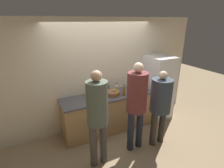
{
  "coord_description": "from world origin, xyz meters",
  "views": [
    {
      "loc": [
        -1.57,
        -2.98,
        2.54
      ],
      "look_at": [
        0.0,
        0.15,
        1.24
      ],
      "focal_mm": 28.0,
      "sensor_mm": 36.0,
      "label": 1
    }
  ],
  "objects_px": {
    "cup_yellow": "(86,95)",
    "utensil_crock": "(107,88)",
    "refrigerator": "(158,87)",
    "person_center": "(137,99)",
    "bottle_amber": "(124,91)",
    "person_right": "(161,101)",
    "fruit_bowl": "(112,93)",
    "bottle_clear": "(116,88)",
    "person_left": "(97,112)"
  },
  "relations": [
    {
      "from": "bottle_clear",
      "to": "cup_yellow",
      "type": "bearing_deg",
      "value": 178.26
    },
    {
      "from": "person_left",
      "to": "refrigerator",
      "type": "bearing_deg",
      "value": 23.47
    },
    {
      "from": "person_center",
      "to": "person_right",
      "type": "distance_m",
      "value": 0.54
    },
    {
      "from": "person_right",
      "to": "bottle_amber",
      "type": "xyz_separation_m",
      "value": [
        -0.39,
        0.79,
        -0.01
      ]
    },
    {
      "from": "refrigerator",
      "to": "person_center",
      "type": "distance_m",
      "value": 1.57
    },
    {
      "from": "bottle_amber",
      "to": "person_right",
      "type": "bearing_deg",
      "value": -63.82
    },
    {
      "from": "bottle_clear",
      "to": "person_right",
      "type": "bearing_deg",
      "value": -68.75
    },
    {
      "from": "person_right",
      "to": "cup_yellow",
      "type": "xyz_separation_m",
      "value": [
        -1.18,
        1.11,
        -0.06
      ]
    },
    {
      "from": "person_center",
      "to": "fruit_bowl",
      "type": "xyz_separation_m",
      "value": [
        -0.09,
        0.85,
        -0.18
      ]
    },
    {
      "from": "cup_yellow",
      "to": "utensil_crock",
      "type": "bearing_deg",
      "value": 10.4
    },
    {
      "from": "bottle_amber",
      "to": "utensil_crock",
      "type": "bearing_deg",
      "value": 119.01
    },
    {
      "from": "refrigerator",
      "to": "person_right",
      "type": "distance_m",
      "value": 1.23
    },
    {
      "from": "person_right",
      "to": "fruit_bowl",
      "type": "xyz_separation_m",
      "value": [
        -0.61,
        0.94,
        -0.06
      ]
    },
    {
      "from": "refrigerator",
      "to": "person_left",
      "type": "distance_m",
      "value": 2.32
    },
    {
      "from": "fruit_bowl",
      "to": "utensil_crock",
      "type": "height_order",
      "value": "utensil_crock"
    },
    {
      "from": "fruit_bowl",
      "to": "bottle_amber",
      "type": "bearing_deg",
      "value": -33.6
    },
    {
      "from": "fruit_bowl",
      "to": "person_left",
      "type": "bearing_deg",
      "value": -129.15
    },
    {
      "from": "refrigerator",
      "to": "utensil_crock",
      "type": "distance_m",
      "value": 1.42
    },
    {
      "from": "bottle_clear",
      "to": "bottle_amber",
      "type": "distance_m",
      "value": 0.3
    },
    {
      "from": "person_left",
      "to": "utensil_crock",
      "type": "xyz_separation_m",
      "value": [
        0.72,
        1.18,
        -0.12
      ]
    },
    {
      "from": "person_right",
      "to": "fruit_bowl",
      "type": "bearing_deg",
      "value": 123.05
    },
    {
      "from": "person_center",
      "to": "person_right",
      "type": "xyz_separation_m",
      "value": [
        0.52,
        -0.09,
        -0.11
      ]
    },
    {
      "from": "bottle_amber",
      "to": "fruit_bowl",
      "type": "bearing_deg",
      "value": 146.4
    },
    {
      "from": "bottle_clear",
      "to": "fruit_bowl",
      "type": "bearing_deg",
      "value": -140.95
    },
    {
      "from": "person_left",
      "to": "bottle_clear",
      "type": "distance_m",
      "value": 1.41
    },
    {
      "from": "person_center",
      "to": "cup_yellow",
      "type": "height_order",
      "value": "person_center"
    },
    {
      "from": "person_right",
      "to": "cup_yellow",
      "type": "bearing_deg",
      "value": 136.74
    },
    {
      "from": "person_left",
      "to": "person_right",
      "type": "bearing_deg",
      "value": -1.29
    },
    {
      "from": "refrigerator",
      "to": "bottle_amber",
      "type": "relative_size",
      "value": 6.45
    },
    {
      "from": "bottle_amber",
      "to": "cup_yellow",
      "type": "distance_m",
      "value": 0.86
    },
    {
      "from": "refrigerator",
      "to": "person_right",
      "type": "relative_size",
      "value": 1.02
    },
    {
      "from": "person_center",
      "to": "utensil_crock",
      "type": "bearing_deg",
      "value": 95.19
    },
    {
      "from": "cup_yellow",
      "to": "bottle_amber",
      "type": "bearing_deg",
      "value": -22.06
    },
    {
      "from": "utensil_crock",
      "to": "bottle_amber",
      "type": "height_order",
      "value": "utensil_crock"
    },
    {
      "from": "refrigerator",
      "to": "bottle_amber",
      "type": "xyz_separation_m",
      "value": [
        -1.15,
        -0.16,
        0.16
      ]
    },
    {
      "from": "person_center",
      "to": "utensil_crock",
      "type": "height_order",
      "value": "person_center"
    },
    {
      "from": "person_right",
      "to": "cup_yellow",
      "type": "relative_size",
      "value": 16.96
    },
    {
      "from": "person_center",
      "to": "utensil_crock",
      "type": "distance_m",
      "value": 1.14
    },
    {
      "from": "bottle_amber",
      "to": "person_center",
      "type": "bearing_deg",
      "value": -100.68
    },
    {
      "from": "person_left",
      "to": "person_center",
      "type": "height_order",
      "value": "person_center"
    },
    {
      "from": "refrigerator",
      "to": "person_left",
      "type": "xyz_separation_m",
      "value": [
        -2.11,
        -0.92,
        0.25
      ]
    },
    {
      "from": "person_center",
      "to": "bottle_clear",
      "type": "xyz_separation_m",
      "value": [
        0.1,
        1.0,
        -0.14
      ]
    },
    {
      "from": "person_right",
      "to": "utensil_crock",
      "type": "height_order",
      "value": "person_right"
    },
    {
      "from": "refrigerator",
      "to": "person_right",
      "type": "bearing_deg",
      "value": -128.9
    },
    {
      "from": "person_right",
      "to": "cup_yellow",
      "type": "height_order",
      "value": "person_right"
    },
    {
      "from": "person_left",
      "to": "cup_yellow",
      "type": "bearing_deg",
      "value": 81.23
    },
    {
      "from": "person_center",
      "to": "person_right",
      "type": "relative_size",
      "value": 1.12
    },
    {
      "from": "utensil_crock",
      "to": "person_center",
      "type": "bearing_deg",
      "value": -84.81
    },
    {
      "from": "person_left",
      "to": "fruit_bowl",
      "type": "xyz_separation_m",
      "value": [
        0.74,
        0.91,
        -0.15
      ]
    },
    {
      "from": "refrigerator",
      "to": "person_center",
      "type": "height_order",
      "value": "person_center"
    }
  ]
}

